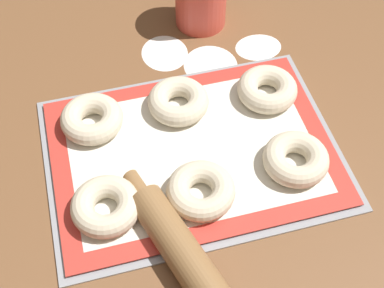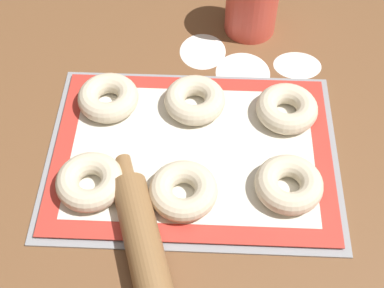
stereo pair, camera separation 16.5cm
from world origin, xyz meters
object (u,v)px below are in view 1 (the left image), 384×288
Objects in this scene: bagel_back_left at (92,119)px; baking_tray at (192,153)px; bagel_front_right at (296,159)px; bagel_front_left at (106,206)px; bagel_front_center at (201,191)px; bagel_back_center at (176,102)px; bagel_back_right at (267,89)px.

baking_tray is at bearing -32.28° from bagel_back_left.
bagel_front_left is at bearing -178.55° from bagel_front_right.
bagel_back_left is (-0.32, 0.18, 0.00)m from bagel_front_right.
bagel_front_center is at bearing -52.69° from bagel_back_left.
bagel_front_center is 1.00× the size of bagel_back_center.
bagel_front_left is 1.00× the size of bagel_back_left.
bagel_front_right is 1.00× the size of bagel_back_right.
bagel_back_center and bagel_back_right have the same top height.
baking_tray is at bearing 154.85° from bagel_front_right.
bagel_back_left is 0.33m from bagel_back_right.
bagel_back_center is (-0.00, 0.10, 0.03)m from baking_tray.
bagel_back_right is (0.17, 0.09, 0.03)m from baking_tray.
bagel_front_left is 1.00× the size of bagel_front_center.
bagel_front_right is at bearing -25.15° from baking_tray.
bagel_back_center reaches higher than baking_tray.
bagel_front_right is 1.00× the size of bagel_back_center.
bagel_front_right is (0.17, 0.02, 0.00)m from bagel_front_center.
bagel_back_left is (0.01, 0.18, 0.00)m from bagel_front_left.
baking_tray is 0.10m from bagel_front_center.
bagel_front_left is at bearing -130.87° from bagel_back_center.
bagel_back_center is at bearing 133.01° from bagel_front_right.
bagel_front_left is 0.33m from bagel_front_right.
bagel_back_right is (0.18, 0.18, 0.00)m from bagel_front_center.
bagel_front_right is at bearing -92.57° from bagel_back_right.
bagel_back_right is at bearing 27.27° from bagel_front_left.
bagel_front_center is at bearing -134.49° from bagel_back_right.
baking_tray is at bearing -87.93° from bagel_back_center.
baking_tray is 4.54× the size of bagel_back_left.
bagel_front_right is (0.16, -0.08, 0.03)m from baking_tray.
bagel_back_center is at bearing 88.10° from bagel_front_center.
baking_tray is at bearing 27.14° from bagel_front_left.
bagel_back_left is at bearing 177.75° from bagel_back_right.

